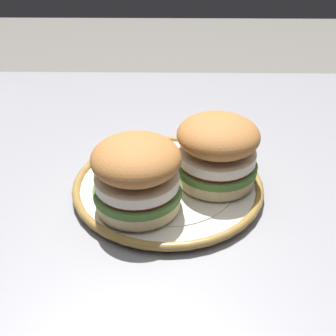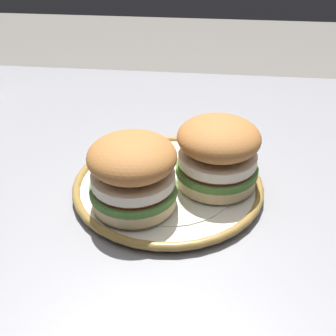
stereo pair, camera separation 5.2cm
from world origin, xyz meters
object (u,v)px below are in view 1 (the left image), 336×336
at_px(dining_table, 189,229).
at_px(sandwich_half_right, 137,174).
at_px(dinner_plate, 168,185).
at_px(sandwich_half_left, 217,151).

bearing_deg(dining_table, sandwich_half_right, -139.53).
relative_size(dining_table, sandwich_half_right, 9.57).
distance_m(dining_table, dinner_plate, 0.10).
height_order(dinner_plate, sandwich_half_right, sandwich_half_right).
bearing_deg(sandwich_half_right, dining_table, 40.47).
xyz_separation_m(dining_table, dinner_plate, (-0.03, -0.01, 0.09)).
bearing_deg(sandwich_half_left, dinner_plate, -177.66).
relative_size(dinner_plate, sandwich_half_right, 1.88).
xyz_separation_m(sandwich_half_left, sandwich_half_right, (-0.11, -0.06, 0.00)).
height_order(dining_table, sandwich_half_right, sandwich_half_right).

